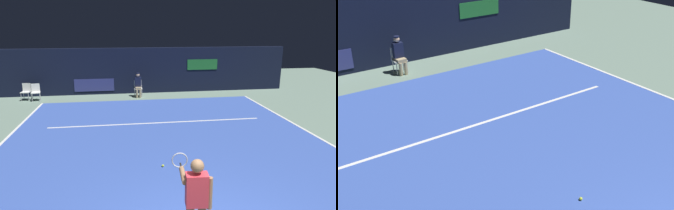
{
  "view_description": "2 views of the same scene",
  "coord_description": "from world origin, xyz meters",
  "views": [
    {
      "loc": [
        -1.3,
        -4.05,
        3.76
      ],
      "look_at": [
        0.28,
        6.36,
        1.0
      ],
      "focal_mm": 32.04,
      "sensor_mm": 36.0,
      "label": 1
    },
    {
      "loc": [
        -5.35,
        -1.19,
        5.29
      ],
      "look_at": [
        -0.15,
        6.24,
        0.97
      ],
      "focal_mm": 44.78,
      "sensor_mm": 36.0,
      "label": 2
    }
  ],
  "objects": [
    {
      "name": "line_service",
      "position": [
        0.0,
        7.33,
        0.01
      ],
      "size": [
        8.45,
        0.1,
        0.01
      ],
      "primitive_type": "cube",
      "color": "white",
      "rests_on": "court_surface"
    },
    {
      "name": "court_surface",
      "position": [
        0.0,
        5.17,
        0.01
      ],
      "size": [
        10.84,
        12.33,
        0.01
      ],
      "primitive_type": "cube",
      "color": "#3856B2",
      "rests_on": "ground"
    },
    {
      "name": "line_judge_on_chair",
      "position": [
        -0.5,
        12.14,
        0.69
      ],
      "size": [
        0.45,
        0.53,
        1.32
      ],
      "color": "white",
      "rests_on": "ground"
    },
    {
      "name": "back_wall",
      "position": [
        -0.0,
        13.23,
        1.3
      ],
      "size": [
        16.72,
        0.33,
        2.6
      ],
      "color": "black",
      "rests_on": "ground"
    },
    {
      "name": "courtside_chair_near",
      "position": [
        -6.36,
        12.27,
        0.5
      ],
      "size": [
        0.47,
        0.45,
        0.88
      ],
      "color": "white",
      "rests_on": "ground"
    },
    {
      "name": "tennis_ball",
      "position": [
        -0.3,
        3.43,
        0.05
      ],
      "size": [
        0.07,
        0.07,
        0.07
      ],
      "primitive_type": "sphere",
      "color": "#CCE033",
      "rests_on": "court_surface"
    },
    {
      "name": "courtside_chair_far",
      "position": [
        -5.83,
        12.08,
        0.5
      ],
      "size": [
        0.51,
        0.49,
        0.88
      ],
      "color": "white",
      "rests_on": "ground"
    },
    {
      "name": "line_sideline_left",
      "position": [
        5.37,
        5.17,
        0.01
      ],
      "size": [
        0.1,
        12.33,
        0.01
      ],
      "primitive_type": "cube",
      "color": "white",
      "rests_on": "court_surface"
    },
    {
      "name": "ground_plane",
      "position": [
        0.0,
        5.17,
        0.0
      ],
      "size": [
        33.06,
        33.06,
        0.0
      ],
      "primitive_type": "plane",
      "color": "slate"
    },
    {
      "name": "tennis_player",
      "position": [
        -0.19,
        0.19,
        0.99
      ],
      "size": [
        0.55,
        0.97,
        1.73
      ],
      "color": "#8C6647",
      "rests_on": "ground"
    }
  ]
}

